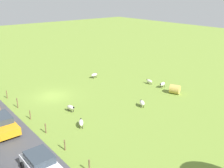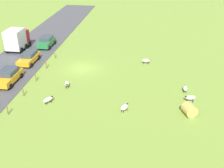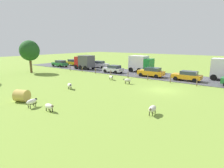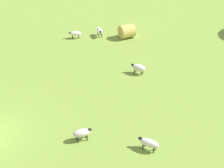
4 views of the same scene
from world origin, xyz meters
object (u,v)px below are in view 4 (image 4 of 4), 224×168
object	(u,v)px
sheep_5	(139,68)
sheep_0	(100,31)
sheep_1	(149,143)
sheep_2	(75,34)
hay_bale_0	(127,31)
sheep_4	(82,133)

from	to	relation	value
sheep_5	sheep_0	bearing A→B (deg)	-158.28
sheep_1	sheep_5	world-z (taller)	sheep_5
sheep_0	sheep_1	size ratio (longest dim) A/B	0.97
sheep_2	sheep_0	bearing A→B (deg)	97.82
sheep_0	sheep_1	distance (m)	15.24
sheep_5	hay_bale_0	distance (m)	6.46
sheep_1	hay_bale_0	xyz separation A→B (m)	(-14.67, 0.20, 0.12)
hay_bale_0	sheep_2	bearing A→B (deg)	-91.13
sheep_2	sheep_5	bearing A→B (deg)	37.09
sheep_1	hay_bale_0	bearing A→B (deg)	179.24
sheep_5	sheep_1	bearing A→B (deg)	-3.16
sheep_1	sheep_5	distance (m)	8.23
sheep_4	hay_bale_0	bearing A→B (deg)	164.00
sheep_4	hay_bale_0	world-z (taller)	hay_bale_0
sheep_0	sheep_1	xyz separation A→B (m)	(15.07, 2.28, -0.06)
sheep_0	hay_bale_0	world-z (taller)	hay_bale_0
sheep_2	sheep_4	bearing A→B (deg)	3.23
sheep_1	sheep_4	distance (m)	3.86
sheep_4	hay_bale_0	size ratio (longest dim) A/B	0.90
sheep_1	hay_bale_0	distance (m)	14.67
sheep_2	hay_bale_0	distance (m)	4.70
sheep_0	sheep_5	xyz separation A→B (m)	(6.86, 2.73, -0.04)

